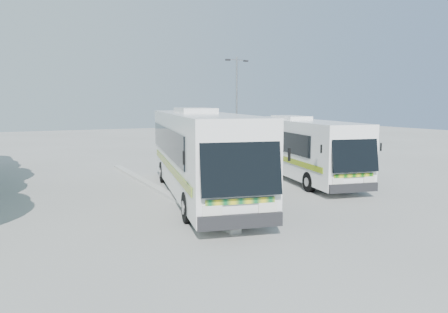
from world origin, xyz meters
TOP-DOWN VIEW (x-y plane):
  - ground at (0.00, 0.00)m, footprint 100.00×100.00m
  - kerb_divider at (-2.30, 2.00)m, footprint 0.40×16.00m
  - coach_main at (-1.01, -0.24)m, footprint 5.56×13.54m
  - coach_adjacent at (5.70, 1.60)m, footprint 4.61×11.78m
  - lamppost at (5.04, 7.39)m, footprint 1.73×0.34m

SIDE VIEW (x-z plane):
  - ground at x=0.00m, z-range 0.00..0.00m
  - kerb_divider at x=-2.30m, z-range 0.00..0.15m
  - coach_adjacent at x=5.70m, z-range 0.15..3.36m
  - coach_main at x=-1.01m, z-range 0.18..3.86m
  - lamppost at x=5.04m, z-range 0.37..7.42m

